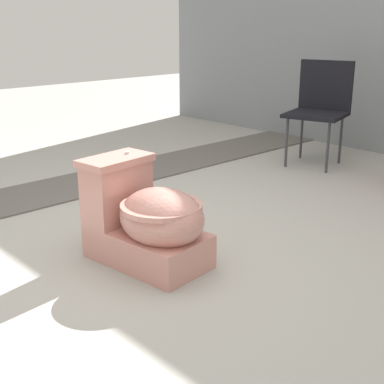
% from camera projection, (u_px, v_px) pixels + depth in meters
% --- Properties ---
extents(ground_plane, '(14.00, 14.00, 0.00)m').
position_uv_depth(ground_plane, '(162.00, 249.00, 2.82)').
color(ground_plane, '#A8A59E').
extents(gravel_strip, '(0.56, 8.00, 0.01)m').
position_uv_depth(gravel_strip, '(104.00, 179.00, 4.03)').
color(gravel_strip, '#605B56').
rests_on(gravel_strip, ground).
extents(toilet, '(0.67, 0.44, 0.52)m').
position_uv_depth(toilet, '(148.00, 221.00, 2.60)').
color(toilet, tan).
rests_on(toilet, ground).
extents(folding_chair_left, '(0.54, 0.54, 0.83)m').
position_uv_depth(folding_chair_left, '(321.00, 102.00, 4.35)').
color(folding_chair_left, black).
rests_on(folding_chair_left, ground).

